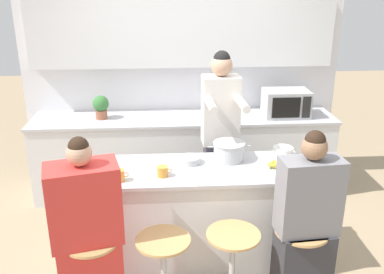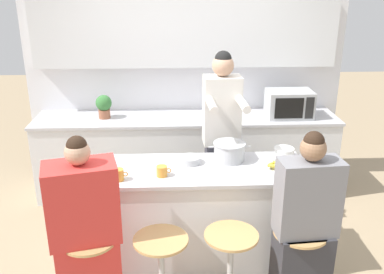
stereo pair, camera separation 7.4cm
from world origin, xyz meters
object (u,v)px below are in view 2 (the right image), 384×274
Objects in this scene: bar_stool_center_left at (162,274)px; person_cooking at (221,146)px; bar_stool_rightmost at (297,266)px; cooking_pot at (229,151)px; bar_stool_leftmost at (92,273)px; person_seated_near at (304,235)px; banana_bunch at (275,165)px; fruit_bowl at (284,152)px; microwave at (289,104)px; coffee_cup_far at (119,175)px; coffee_cup_near at (162,171)px; potted_plant at (104,105)px; bar_stool_center_right at (230,269)px; person_wrapped_blanket at (86,238)px; kitchen_island at (192,217)px.

bar_stool_center_left is 1.39m from person_cooking.
cooking_pot reaches higher than bar_stool_rightmost.
bar_stool_leftmost is 0.38× the size of person_cooking.
person_seated_near is at bearing -69.09° from person_cooking.
fruit_bowl is at bearing 61.15° from banana_bunch.
person_cooking is 1.25m from person_seated_near.
microwave reaches higher than bar_stool_leftmost.
coffee_cup_far is at bearing 158.90° from person_seated_near.
cooking_pot reaches higher than coffee_cup_near.
bar_stool_center_left is 6.06× the size of coffee_cup_far.
coffee_cup_near is at bearing 151.19° from person_seated_near.
bar_stool_center_left is 0.77m from coffee_cup_near.
microwave is (1.90, 1.96, 0.69)m from bar_stool_leftmost.
potted_plant is at bearing 108.17° from bar_stool_center_left.
person_cooking is at bearing 112.42° from bar_stool_rightmost.
person_cooking reaches higher than fruit_bowl.
coffee_cup_near is 0.93m from banana_bunch.
bar_stool_rightmost is (0.50, 0.01, 0.00)m from bar_stool_center_right.
coffee_cup_far is (-1.33, 0.39, 0.59)m from bar_stool_rightmost.
microwave is at bearing 71.38° from banana_bunch.
fruit_bowl is (1.56, 0.80, 0.59)m from bar_stool_leftmost.
person_cooking is 1.57m from person_wrapped_blanket.
bar_stool_rightmost is 0.27m from person_seated_near.
person_cooking is 1.50m from potted_plant.
person_wrapped_blanket is (-1.07, -1.13, -0.23)m from person_cooking.
person_cooking is 0.68m from banana_bunch.
potted_plant is at bearing 113.65° from coffee_cup_near.
fruit_bowl is at bearing -34.77° from potted_plant.
kitchen_island is 0.96m from bar_stool_rightmost.
bar_stool_rightmost is 0.47× the size of person_seated_near.
bar_stool_leftmost is 6.06× the size of coffee_cup_far.
bar_stool_center_left is 1.91× the size of cooking_pot.
person_seated_near is at bearing -79.99° from banana_bunch.
person_cooking is 9.98× the size of banana_bunch.
person_cooking reaches higher than person_wrapped_blanket.
fruit_bowl is at bearing 55.10° from bar_stool_center_right.
cooking_pot reaches higher than bar_stool_leftmost.
bar_stool_center_left is 3.79× the size of banana_bunch.
bar_stool_center_right is 1.07m from person_wrapped_blanket.
person_cooking reaches higher than coffee_cup_far.
cooking_pot is 1.76m from potted_plant.
person_wrapped_blanket reaches higher than potted_plant.
cooking_pot is at bearing 53.63° from bar_stool_center_left.
person_seated_near is at bearing -92.05° from fruit_bowl.
cooking_pot is 1.99× the size of banana_bunch.
microwave reaches higher than potted_plant.
bar_stool_center_left is 1.00× the size of bar_stool_center_right.
coffee_cup_near is at bearing 155.97° from bar_stool_rightmost.
person_wrapped_blanket is 0.54m from coffee_cup_far.
person_seated_near is 12.88× the size of coffee_cup_far.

